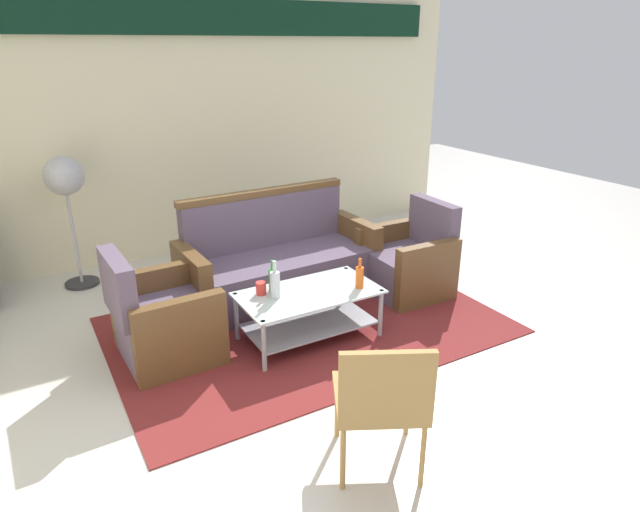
{
  "coord_description": "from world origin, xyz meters",
  "views": [
    {
      "loc": [
        -1.88,
        -2.84,
        2.22
      ],
      "look_at": [
        0.14,
        0.65,
        0.65
      ],
      "focal_mm": 30.75,
      "sensor_mm": 36.0,
      "label": 1
    }
  ],
  "objects_px": {
    "couch": "(279,265)",
    "cup": "(261,288)",
    "coffee_table": "(309,308)",
    "armchair_left": "(162,322)",
    "pedestal_fan": "(65,184)",
    "armchair_right": "(408,263)",
    "bottle_orange": "(360,277)",
    "bottle_green": "(273,279)",
    "wicker_chair": "(382,396)",
    "bottle_clear": "(275,284)"
  },
  "relations": [
    {
      "from": "couch",
      "to": "cup",
      "type": "height_order",
      "value": "couch"
    },
    {
      "from": "cup",
      "to": "wicker_chair",
      "type": "bearing_deg",
      "value": -91.43
    },
    {
      "from": "armchair_right",
      "to": "cup",
      "type": "xyz_separation_m",
      "value": [
        -1.58,
        -0.18,
        0.17
      ]
    },
    {
      "from": "bottle_green",
      "to": "armchair_left",
      "type": "bearing_deg",
      "value": 169.3
    },
    {
      "from": "bottle_clear",
      "to": "bottle_green",
      "type": "distance_m",
      "value": 0.13
    },
    {
      "from": "armchair_left",
      "to": "pedestal_fan",
      "type": "xyz_separation_m",
      "value": [
        -0.36,
        1.72,
        0.73
      ]
    },
    {
      "from": "coffee_table",
      "to": "armchair_left",
      "type": "bearing_deg",
      "value": 163.57
    },
    {
      "from": "couch",
      "to": "pedestal_fan",
      "type": "bearing_deg",
      "value": -39.51
    },
    {
      "from": "bottle_green",
      "to": "cup",
      "type": "height_order",
      "value": "bottle_green"
    },
    {
      "from": "armchair_right",
      "to": "couch",
      "type": "bearing_deg",
      "value": 66.51
    },
    {
      "from": "pedestal_fan",
      "to": "wicker_chair",
      "type": "relative_size",
      "value": 1.51
    },
    {
      "from": "couch",
      "to": "bottle_clear",
      "type": "xyz_separation_m",
      "value": [
        -0.41,
        -0.79,
        0.21
      ]
    },
    {
      "from": "wicker_chair",
      "to": "pedestal_fan",
      "type": "bearing_deg",
      "value": 134.25
    },
    {
      "from": "armchair_left",
      "to": "pedestal_fan",
      "type": "relative_size",
      "value": 0.67
    },
    {
      "from": "armchair_right",
      "to": "bottle_orange",
      "type": "xyz_separation_m",
      "value": [
        -0.86,
        -0.45,
        0.22
      ]
    },
    {
      "from": "armchair_right",
      "to": "cup",
      "type": "bearing_deg",
      "value": 97.56
    },
    {
      "from": "cup",
      "to": "pedestal_fan",
      "type": "bearing_deg",
      "value": 119.91
    },
    {
      "from": "armchair_left",
      "to": "cup",
      "type": "xyz_separation_m",
      "value": [
        0.73,
        -0.17,
        0.17
      ]
    },
    {
      "from": "couch",
      "to": "bottle_green",
      "type": "bearing_deg",
      "value": 59.31
    },
    {
      "from": "coffee_table",
      "to": "cup",
      "type": "height_order",
      "value": "cup"
    },
    {
      "from": "couch",
      "to": "cup",
      "type": "distance_m",
      "value": 0.85
    },
    {
      "from": "couch",
      "to": "armchair_right",
      "type": "height_order",
      "value": "couch"
    },
    {
      "from": "bottle_clear",
      "to": "bottle_orange",
      "type": "height_order",
      "value": "bottle_clear"
    },
    {
      "from": "bottle_clear",
      "to": "cup",
      "type": "distance_m",
      "value": 0.14
    },
    {
      "from": "bottle_orange",
      "to": "cup",
      "type": "distance_m",
      "value": 0.78
    },
    {
      "from": "couch",
      "to": "armchair_left",
      "type": "height_order",
      "value": "couch"
    },
    {
      "from": "armchair_right",
      "to": "coffee_table",
      "type": "bearing_deg",
      "value": 105.76
    },
    {
      "from": "couch",
      "to": "pedestal_fan",
      "type": "xyz_separation_m",
      "value": [
        -1.57,
        1.21,
        0.7
      ]
    },
    {
      "from": "bottle_green",
      "to": "cup",
      "type": "distance_m",
      "value": 0.12
    },
    {
      "from": "bottle_green",
      "to": "pedestal_fan",
      "type": "height_order",
      "value": "pedestal_fan"
    },
    {
      "from": "bottle_orange",
      "to": "pedestal_fan",
      "type": "bearing_deg",
      "value": 129.93
    },
    {
      "from": "armchair_left",
      "to": "pedestal_fan",
      "type": "height_order",
      "value": "pedestal_fan"
    },
    {
      "from": "armchair_left",
      "to": "armchair_right",
      "type": "xyz_separation_m",
      "value": [
        2.32,
        0.01,
        0.0
      ]
    },
    {
      "from": "armchair_right",
      "to": "bottle_orange",
      "type": "height_order",
      "value": "armchair_right"
    },
    {
      "from": "armchair_right",
      "to": "coffee_table",
      "type": "xyz_separation_m",
      "value": [
        -1.25,
        -0.32,
        -0.02
      ]
    },
    {
      "from": "armchair_left",
      "to": "wicker_chair",
      "type": "distance_m",
      "value": 1.93
    },
    {
      "from": "bottle_orange",
      "to": "armchair_left",
      "type": "bearing_deg",
      "value": 163.07
    },
    {
      "from": "armchair_left",
      "to": "wicker_chair",
      "type": "bearing_deg",
      "value": 18.91
    },
    {
      "from": "armchair_right",
      "to": "coffee_table",
      "type": "distance_m",
      "value": 1.29
    },
    {
      "from": "armchair_right",
      "to": "bottle_clear",
      "type": "xyz_separation_m",
      "value": [
        -1.51,
        -0.28,
        0.24
      ]
    },
    {
      "from": "couch",
      "to": "wicker_chair",
      "type": "distance_m",
      "value": 2.37
    },
    {
      "from": "armchair_right",
      "to": "bottle_green",
      "type": "xyz_separation_m",
      "value": [
        -1.48,
        -0.17,
        0.22
      ]
    },
    {
      "from": "armchair_right",
      "to": "bottle_orange",
      "type": "bearing_deg",
      "value": 118.97
    },
    {
      "from": "couch",
      "to": "coffee_table",
      "type": "bearing_deg",
      "value": 78.49
    },
    {
      "from": "pedestal_fan",
      "to": "armchair_left",
      "type": "bearing_deg",
      "value": -78.34
    },
    {
      "from": "armchair_left",
      "to": "bottle_green",
      "type": "xyz_separation_m",
      "value": [
        0.84,
        -0.16,
        0.22
      ]
    },
    {
      "from": "bottle_green",
      "to": "cup",
      "type": "bearing_deg",
      "value": -174.87
    },
    {
      "from": "cup",
      "to": "bottle_clear",
      "type": "bearing_deg",
      "value": -57.47
    },
    {
      "from": "pedestal_fan",
      "to": "wicker_chair",
      "type": "xyz_separation_m",
      "value": [
        1.05,
        -3.52,
        -0.52
      ]
    },
    {
      "from": "armchair_left",
      "to": "bottle_clear",
      "type": "bearing_deg",
      "value": 68.73
    }
  ]
}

